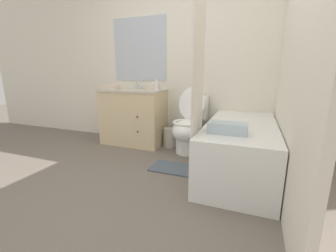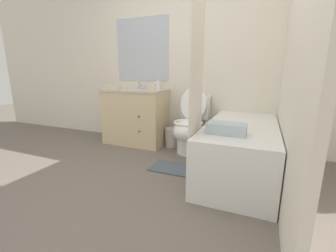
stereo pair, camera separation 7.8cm
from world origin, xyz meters
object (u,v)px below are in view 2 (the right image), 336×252
(bathtub, at_px, (240,149))
(tissue_box, at_px, (156,87))
(vanity_cabinet, at_px, (136,116))
(sink_faucet, at_px, (141,86))
(bath_mat, at_px, (177,169))
(hand_towel_folded, at_px, (113,87))
(bath_towel_folded, at_px, (226,128))
(toilet, at_px, (190,127))
(wastebasket, at_px, (172,137))
(soap_dispenser, at_px, (158,85))

(bathtub, relative_size, tissue_box, 10.50)
(vanity_cabinet, bearing_deg, bathtub, -17.91)
(sink_faucet, xyz_separation_m, bath_mat, (0.94, -0.88, -0.86))
(bathtub, bearing_deg, hand_towel_folded, 168.23)
(bathtub, bearing_deg, sink_faucet, 156.61)
(vanity_cabinet, distance_m, bath_towel_folded, 1.79)
(hand_towel_folded, bearing_deg, toilet, 1.20)
(sink_faucet, xyz_separation_m, toilet, (0.90, -0.27, -0.51))
(wastebasket, xyz_separation_m, soap_dispenser, (-0.18, -0.07, 0.76))
(vanity_cabinet, xyz_separation_m, tissue_box, (0.31, 0.07, 0.45))
(tissue_box, bearing_deg, bath_towel_folded, -40.62)
(hand_towel_folded, relative_size, bath_mat, 0.43)
(bathtub, bearing_deg, toilet, 148.86)
(toilet, distance_m, tissue_box, 0.80)
(sink_faucet, relative_size, toilet, 0.16)
(vanity_cabinet, xyz_separation_m, bathtub, (1.60, -0.52, -0.15))
(wastebasket, relative_size, soap_dispenser, 1.69)
(soap_dispenser, bearing_deg, sink_faucet, 153.43)
(sink_faucet, distance_m, wastebasket, 0.94)
(vanity_cabinet, relative_size, bathtub, 0.61)
(tissue_box, xyz_separation_m, hand_towel_folded, (-0.62, -0.19, -0.01))
(sink_faucet, distance_m, hand_towel_folded, 0.42)
(tissue_box, distance_m, hand_towel_folded, 0.64)
(bath_towel_folded, bearing_deg, sink_faucet, 143.06)
(vanity_cabinet, height_order, bath_mat, vanity_cabinet)
(hand_towel_folded, bearing_deg, bath_towel_folded, -24.78)
(soap_dispenser, bearing_deg, bath_mat, -51.37)
(hand_towel_folded, height_order, bath_towel_folded, hand_towel_folded)
(sink_faucet, height_order, bath_towel_folded, sink_faucet)
(sink_faucet, bearing_deg, wastebasket, -12.74)
(bath_mat, bearing_deg, bathtub, 15.60)
(bathtub, xyz_separation_m, soap_dispenser, (-1.20, 0.49, 0.63))
(vanity_cabinet, bearing_deg, soap_dispenser, -3.59)
(sink_faucet, bearing_deg, bath_mat, -42.97)
(sink_faucet, bearing_deg, toilet, -16.68)
(wastebasket, height_order, tissue_box, tissue_box)
(bathtub, xyz_separation_m, bath_mat, (-0.66, -0.18, -0.27))
(bathtub, bearing_deg, soap_dispenser, 157.70)
(sink_faucet, bearing_deg, bathtub, -23.39)
(wastebasket, distance_m, hand_towel_folded, 1.16)
(sink_faucet, bearing_deg, tissue_box, -19.28)
(toilet, xyz_separation_m, bath_towel_folded, (0.60, -0.86, 0.24))
(soap_dispenser, bearing_deg, vanity_cabinet, 176.41)
(vanity_cabinet, height_order, toilet, toilet)
(vanity_cabinet, xyz_separation_m, wastebasket, (0.58, 0.04, -0.28))
(toilet, bearing_deg, soap_dispenser, 172.05)
(sink_faucet, height_order, wastebasket, sink_faucet)
(bath_towel_folded, bearing_deg, wastebasket, 132.64)
(bath_towel_folded, bearing_deg, bathtub, 77.26)
(toilet, distance_m, bath_towel_folded, 1.07)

